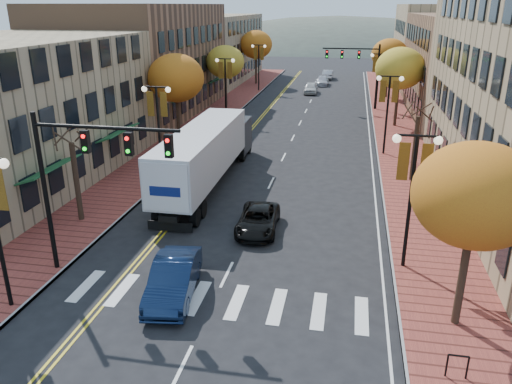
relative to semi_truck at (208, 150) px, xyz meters
The scene contains 29 objects.
ground 15.64m from the semi_truck, 75.45° to the right, with size 200.00×200.00×0.00m, color black.
sidewalk_left 18.40m from the semi_truck, 106.26° to the left, with size 4.00×85.00×0.15m, color brown.
sidewalk_right 21.87m from the semi_truck, 53.69° to the left, with size 4.00×85.00×0.15m, color brown.
building_left_mid 24.99m from the semi_truck, 121.95° to the left, with size 12.00×24.00×11.00m, color brown.
building_left_far 47.93m from the semi_truck, 105.90° to the left, with size 12.00×26.00×9.50m, color #9E8966.
building_right_mid 35.20m from the semi_truck, 50.37° to the left, with size 15.00×24.00×10.00m, color brown.
building_right_far 53.99m from the semi_truck, 65.46° to the left, with size 15.00×20.00×11.00m, color #9E8966.
tree_left_a 8.64m from the semi_truck, 126.28° to the right, with size 0.28×0.28×4.20m.
tree_left_b 10.84m from the semi_truck, 119.52° to the left, with size 4.48×4.48×7.21m.
tree_left_c 25.70m from the semi_truck, 101.55° to the left, with size 4.16×4.16×6.69m.
tree_left_d 43.46m from the semi_truck, 96.78° to the left, with size 4.61×4.61×7.42m.
tree_right_a 18.49m from the semi_truck, 45.18° to the right, with size 4.16×4.16×6.69m.
tree_right_b 13.24m from the semi_truck, 13.24° to the left, with size 0.28×0.28×4.20m.
tree_right_c 23.20m from the semi_truck, 55.90° to the left, with size 4.48×4.48×7.21m.
tree_right_d 37.45m from the semi_truck, 69.81° to the left, with size 4.35×4.35×7.00m.
lamp_left_b 4.25m from the semi_truck, 164.06° to the left, with size 1.96×0.36×6.05m.
lamp_left_c 19.47m from the semi_truck, 100.75° to the left, with size 1.96×0.36×6.05m.
lamp_left_d 37.26m from the semi_truck, 95.58° to the left, with size 1.96×0.36×6.05m.
lamp_right_a 14.63m from the semi_truck, 38.23° to the right, with size 1.96×0.36×6.05m.
lamp_right_b 14.67m from the semi_truck, 38.43° to the left, with size 1.96×0.36×6.05m.
lamp_right_c 29.40m from the semi_truck, 67.16° to the left, with size 1.96×0.36×6.05m.
traffic_mast_near 12.36m from the semi_truck, 97.58° to the right, with size 6.10×0.35×7.00m.
traffic_mast_far 28.72m from the semi_truck, 70.90° to the left, with size 6.10×0.34×7.00m.
semi_truck is the anchor object (origin of this frame).
navy_sedan 13.24m from the semi_truck, 80.25° to the right, with size 1.60×4.58×1.51m, color #0D1A36.
black_suv 7.87m from the semi_truck, 55.17° to the right, with size 1.97×4.26×1.18m, color black.
car_far_white 36.89m from the semi_truck, 84.73° to the left, with size 1.68×4.18×1.42m, color silver.
car_far_silver 44.38m from the semi_truck, 84.32° to the left, with size 1.74×4.28×1.24m, color #B9B8C0.
car_far_oncoming 51.03m from the semi_truck, 84.55° to the left, with size 1.48×4.24×1.40m, color #ACACB3.
Camera 1 is at (4.78, -14.30, 10.91)m, focal length 35.00 mm.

